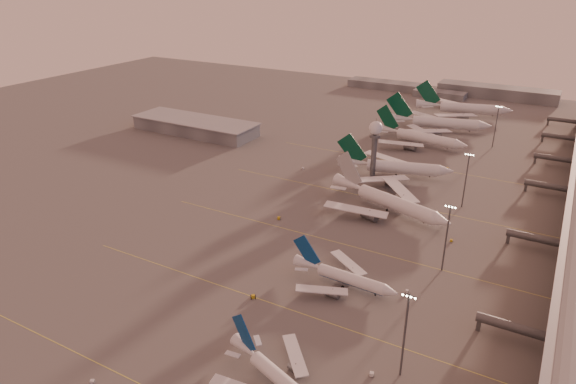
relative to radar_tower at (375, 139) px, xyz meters
The scene contains 24 objects.
ground 121.92m from the radar_tower, 92.39° to the right, with size 700.00×700.00×0.00m, color #5A5757.
taxiway_markings 71.83m from the radar_tower, 68.66° to the right, with size 180.00×185.25×0.02m.
hangar 127.68m from the radar_tower, behind, with size 82.00×27.00×8.50m.
radar_tower is the anchor object (origin of this frame).
mast_a 131.38m from the radar_tower, 66.17° to the right, with size 3.60×0.56×25.00m.
mast_b 82.32m from the radar_tower, 52.43° to the right, with size 3.60×0.56×25.00m.
mast_c 46.66m from the radar_tower, 12.53° to the right, with size 3.60×0.56×25.00m.
mast_d 91.11m from the radar_tower, 61.74° to the left, with size 3.60×0.56×25.00m.
distant_horizon 205.86m from the radar_tower, 90.67° to the left, with size 165.00×37.50×9.00m.
narrowbody_near 142.62m from the radar_tower, 78.93° to the right, with size 33.63×26.35×13.70m.
narrowbody_mid 95.51m from the radar_tower, 74.95° to the right, with size 37.56×29.94×14.67m.
widebody_white 39.38m from the radar_tower, 58.38° to the right, with size 57.89×45.66×21.11m.
greentail_a 21.49m from the radar_tower, 51.26° to the left, with size 55.73×44.40×20.74m.
greentail_b 66.19m from the radar_tower, 85.43° to the left, with size 56.90×45.64×20.76m.
greentail_c 98.48m from the radar_tower, 85.76° to the left, with size 64.09×51.19×23.65m.
greentail_d 143.23m from the radar_tower, 84.58° to the left, with size 64.44×51.43×23.82m.
gsv_truck_a 162.21m from the radar_tower, 94.68° to the right, with size 5.20×3.87×2.00m.
gsv_catering_a 133.89m from the radar_tower, 69.24° to the right, with size 5.48×3.31×4.19m.
gsv_tug_mid 112.47m from the radar_tower, 88.85° to the right, with size 4.02×4.29×1.06m.
gsv_truck_b 96.80m from the radar_tower, 62.35° to the right, with size 5.04×2.06×2.01m.
gsv_truck_c 64.79m from the radar_tower, 106.84° to the right, with size 6.36×4.20×2.42m.
gsv_catering_b 67.67m from the radar_tower, 41.76° to the right, with size 4.76×2.80×3.66m.
gsv_truck_d 41.49m from the radar_tower, behind, with size 3.03×5.90×2.27m.
gsv_tug_hangar 47.85m from the radar_tower, 48.49° to the left, with size 3.72×2.51×1.00m.
Camera 1 is at (82.42, -102.40, 95.88)m, focal length 32.00 mm.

